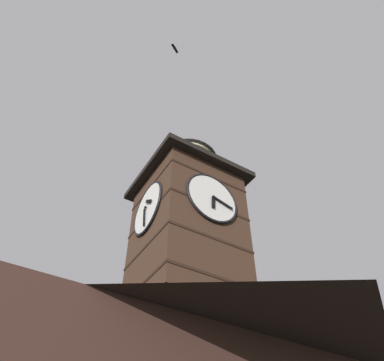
% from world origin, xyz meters
% --- Properties ---
extents(clock_tower, '(4.06, 4.06, 8.94)m').
position_xyz_m(clock_tower, '(-1.92, 0.08, 11.10)').
color(clock_tower, '#422B1E').
rests_on(clock_tower, building_main).
extents(flying_bird_high, '(0.58, 0.41, 0.10)m').
position_xyz_m(flying_bird_high, '(-0.39, 1.11, 21.87)').
color(flying_bird_high, black).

